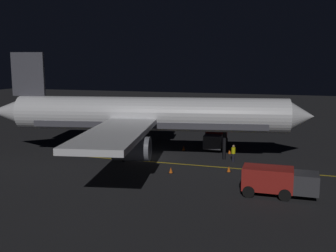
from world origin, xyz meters
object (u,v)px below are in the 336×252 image
(traffic_cone_near_right, at_px, (171,170))
(catering_truck, at_px, (216,137))
(baggage_truck, at_px, (276,181))
(airliner, at_px, (145,116))
(traffic_cone_under_wing, at_px, (230,152))
(traffic_cone_near_left, at_px, (229,169))
(ground_crew_worker, at_px, (233,153))
(traffic_cone_far, at_px, (184,148))

(traffic_cone_near_right, bearing_deg, catering_truck, 171.20)
(baggage_truck, bearing_deg, catering_truck, -153.93)
(airliner, height_order, traffic_cone_under_wing, airliner)
(airliner, xyz_separation_m, catering_truck, (-6.94, 6.38, -3.22))
(traffic_cone_under_wing, bearing_deg, catering_truck, -141.56)
(traffic_cone_near_left, bearing_deg, traffic_cone_under_wing, -171.65)
(traffic_cone_under_wing, bearing_deg, ground_crew_worker, 14.77)
(ground_crew_worker, distance_m, traffic_cone_near_right, 7.76)
(traffic_cone_under_wing, bearing_deg, airliner, -62.77)
(ground_crew_worker, height_order, traffic_cone_near_right, ground_crew_worker)
(traffic_cone_near_right, xyz_separation_m, traffic_cone_far, (-9.46, -1.37, 0.00))
(airliner, distance_m, ground_crew_worker, 10.06)
(airliner, bearing_deg, ground_crew_worker, 95.54)
(catering_truck, xyz_separation_m, traffic_cone_under_wing, (2.60, 2.06, -1.03))
(airliner, distance_m, traffic_cone_under_wing, 10.40)
(traffic_cone_near_left, xyz_separation_m, traffic_cone_near_right, (1.99, -5.03, 0.00))
(ground_crew_worker, distance_m, traffic_cone_far, 7.12)
(airliner, height_order, traffic_cone_far, airliner)
(catering_truck, relative_size, traffic_cone_near_left, 10.82)
(baggage_truck, distance_m, traffic_cone_under_wing, 14.23)
(baggage_truck, xyz_separation_m, catering_truck, (-15.65, -7.66, 0.13))
(baggage_truck, height_order, traffic_cone_near_right, baggage_truck)
(baggage_truck, relative_size, traffic_cone_near_right, 10.14)
(baggage_truck, height_order, catering_truck, catering_truck)
(airliner, xyz_separation_m, traffic_cone_far, (-4.33, 3.14, -4.25))
(baggage_truck, distance_m, traffic_cone_far, 17.02)
(ground_crew_worker, height_order, traffic_cone_far, ground_crew_worker)
(catering_truck, height_order, traffic_cone_under_wing, catering_truck)
(traffic_cone_far, bearing_deg, airliner, -35.91)
(traffic_cone_far, bearing_deg, traffic_cone_near_left, 40.57)
(traffic_cone_far, bearing_deg, traffic_cone_under_wing, 90.09)
(traffic_cone_near_left, bearing_deg, traffic_cone_near_right, -68.43)
(catering_truck, relative_size, traffic_cone_far, 10.82)
(ground_crew_worker, xyz_separation_m, traffic_cone_near_left, (4.04, 0.19, -0.64))
(catering_truck, relative_size, traffic_cone_near_right, 10.82)
(catering_truck, height_order, ground_crew_worker, catering_truck)
(catering_truck, bearing_deg, traffic_cone_near_right, -8.80)
(catering_truck, distance_m, ground_crew_worker, 6.74)
(airliner, relative_size, ground_crew_worker, 20.00)
(traffic_cone_under_wing, bearing_deg, traffic_cone_far, -89.91)
(airliner, bearing_deg, baggage_truck, 58.17)
(catering_truck, bearing_deg, traffic_cone_under_wing, 38.44)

